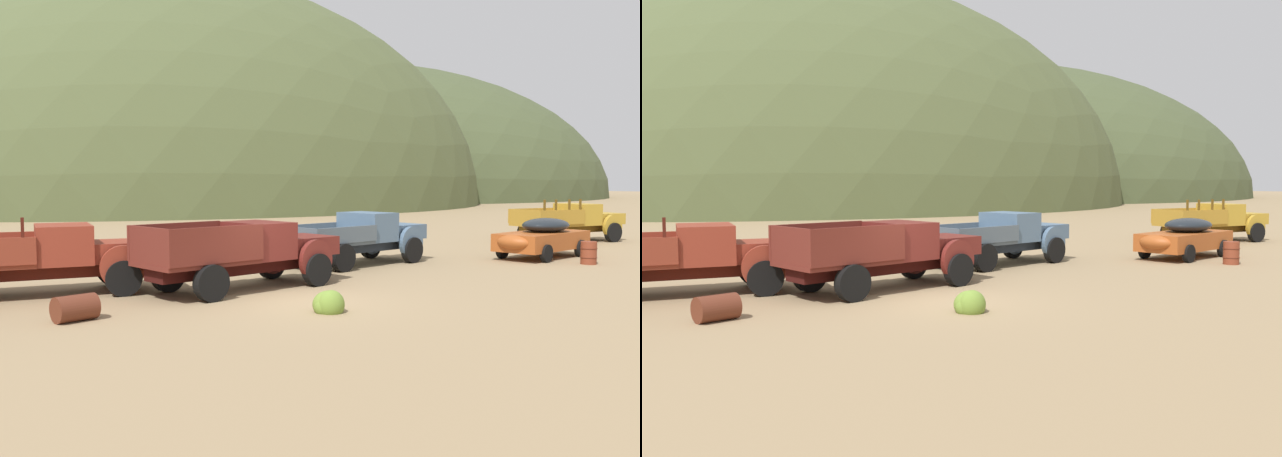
{
  "view_description": "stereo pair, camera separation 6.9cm",
  "coord_description": "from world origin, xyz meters",
  "views": [
    {
      "loc": [
        -8.95,
        -14.75,
        3.13
      ],
      "look_at": [
        3.09,
        3.74,
        1.51
      ],
      "focal_mm": 38.14,
      "sensor_mm": 36.0,
      "label": 1
    },
    {
      "loc": [
        -8.89,
        -14.78,
        3.13
      ],
      "look_at": [
        3.09,
        3.74,
        1.51
      ],
      "focal_mm": 38.14,
      "sensor_mm": 36.0,
      "label": 2
    }
  ],
  "objects": [
    {
      "name": "ground_plane",
      "position": [
        0.0,
        0.0,
        0.0
      ],
      "size": [
        300.0,
        300.0,
        0.0
      ],
      "primitive_type": "plane",
      "color": "#937A56"
    },
    {
      "name": "truck_mustard",
      "position": [
        20.24,
        6.63,
        1.0
      ],
      "size": [
        6.16,
        2.94,
        2.16
      ],
      "rotation": [
        0.0,
        0.0,
        -0.11
      ],
      "color": "#593D12",
      "rests_on": "ground"
    },
    {
      "name": "bush_front_right",
      "position": [
        4.0,
        9.54,
        0.22
      ],
      "size": [
        1.25,
        0.86,
        0.84
      ],
      "color": "#4C8438",
      "rests_on": "ground"
    },
    {
      "name": "hill_distant",
      "position": [
        63.01,
        83.66,
        0.0
      ],
      "size": [
        94.12,
        78.41,
        45.65
      ],
      "primitive_type": "ellipsoid",
      "color": "#424C2D",
      "rests_on": "ground"
    },
    {
      "name": "truck_oxblood",
      "position": [
        0.05,
        2.53,
        1.01
      ],
      "size": [
        6.3,
        3.19,
        1.91
      ],
      "rotation": [
        0.0,
        0.0,
        0.18
      ],
      "color": "black",
      "rests_on": "ground"
    },
    {
      "name": "car_oxide_orange",
      "position": [
        12.99,
        2.92,
        0.82
      ],
      "size": [
        4.95,
        2.65,
        1.57
      ],
      "rotation": [
        0.0,
        0.0,
        3.32
      ],
      "color": "#A34C1E",
      "rests_on": "ground"
    },
    {
      "name": "bush_back_edge",
      "position": [
        -0.19,
        -1.67,
        0.18
      ],
      "size": [
        0.77,
        0.79,
        0.69
      ],
      "color": "olive",
      "rests_on": "ground"
    },
    {
      "name": "hill_far_right",
      "position": [
        22.01,
        60.03,
        0.0
      ],
      "size": [
        74.83,
        55.05,
        50.97
      ],
      "primitive_type": "ellipsoid",
      "color": "#4C5633",
      "rests_on": "ground"
    },
    {
      "name": "truck_rust_red",
      "position": [
        -4.9,
        4.42,
        1.0
      ],
      "size": [
        6.64,
        3.07,
        2.16
      ],
      "rotation": [
        0.0,
        0.0,
        -0.15
      ],
      "color": "#42140D",
      "rests_on": "ground"
    },
    {
      "name": "oil_drum_tipped",
      "position": [
        -5.41,
        0.54,
        0.29
      ],
      "size": [
        1.03,
        0.79,
        0.59
      ],
      "color": "#5B2819",
      "rests_on": "ground"
    },
    {
      "name": "oil_drum_foreground",
      "position": [
        12.84,
        0.62,
        0.42
      ],
      "size": [
        0.61,
        0.61,
        0.84
      ],
      "color": "brown",
      "rests_on": "ground"
    },
    {
      "name": "truck_chalk_blue",
      "position": [
        6.11,
        5.25,
        0.99
      ],
      "size": [
        6.21,
        3.15,
        1.89
      ],
      "rotation": [
        0.0,
        0.0,
        0.17
      ],
      "color": "#262D39",
      "rests_on": "ground"
    }
  ]
}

